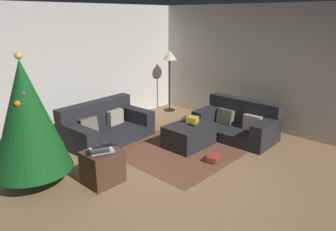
{
  "coord_description": "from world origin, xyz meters",
  "views": [
    {
      "loc": [
        -3.07,
        -2.65,
        2.38
      ],
      "look_at": [
        0.61,
        0.79,
        0.75
      ],
      "focal_mm": 33.44,
      "sensor_mm": 36.0,
      "label": 1
    }
  ],
  "objects_px": {
    "ottoman": "(189,135)",
    "side_table": "(103,167)",
    "laptop": "(102,149)",
    "tv_remote": "(191,125)",
    "gift_box": "(193,120)",
    "book_stack": "(213,158)",
    "couch_left": "(104,126)",
    "couch_right": "(238,123)",
    "christmas_tree": "(27,117)",
    "corner_lamp": "(170,59)"
  },
  "relations": [
    {
      "from": "gift_box",
      "to": "laptop",
      "type": "relative_size",
      "value": 0.37
    },
    {
      "from": "couch_right",
      "to": "ottoman",
      "type": "distance_m",
      "value": 1.13
    },
    {
      "from": "book_stack",
      "to": "side_table",
      "type": "bearing_deg",
      "value": 155.08
    },
    {
      "from": "ottoman",
      "to": "side_table",
      "type": "xyz_separation_m",
      "value": [
        -1.93,
        0.05,
        0.05
      ]
    },
    {
      "from": "christmas_tree",
      "to": "side_table",
      "type": "xyz_separation_m",
      "value": [
        0.7,
        -0.69,
        -0.78
      ]
    },
    {
      "from": "couch_left",
      "to": "gift_box",
      "type": "bearing_deg",
      "value": 121.82
    },
    {
      "from": "couch_left",
      "to": "side_table",
      "type": "xyz_separation_m",
      "value": [
        -1.05,
        -1.4,
        -0.01
      ]
    },
    {
      "from": "ottoman",
      "to": "corner_lamp",
      "type": "distance_m",
      "value": 2.58
    },
    {
      "from": "couch_right",
      "to": "side_table",
      "type": "bearing_deg",
      "value": 79.96
    },
    {
      "from": "couch_right",
      "to": "gift_box",
      "type": "xyz_separation_m",
      "value": [
        -0.91,
        0.45,
        0.2
      ]
    },
    {
      "from": "gift_box",
      "to": "corner_lamp",
      "type": "height_order",
      "value": "corner_lamp"
    },
    {
      "from": "corner_lamp",
      "to": "laptop",
      "type": "bearing_deg",
      "value": -151.6
    },
    {
      "from": "couch_left",
      "to": "christmas_tree",
      "type": "xyz_separation_m",
      "value": [
        -1.75,
        -0.71,
        0.77
      ]
    },
    {
      "from": "couch_right",
      "to": "christmas_tree",
      "type": "relative_size",
      "value": 0.81
    },
    {
      "from": "laptop",
      "to": "side_table",
      "type": "bearing_deg",
      "value": 66.58
    },
    {
      "from": "couch_left",
      "to": "corner_lamp",
      "type": "distance_m",
      "value": 2.57
    },
    {
      "from": "christmas_tree",
      "to": "laptop",
      "type": "xyz_separation_m",
      "value": [
        0.67,
        -0.74,
        -0.47
      ]
    },
    {
      "from": "laptop",
      "to": "tv_remote",
      "type": "bearing_deg",
      "value": -1.37
    },
    {
      "from": "gift_box",
      "to": "book_stack",
      "type": "bearing_deg",
      "value": -116.17
    },
    {
      "from": "side_table",
      "to": "laptop",
      "type": "height_order",
      "value": "laptop"
    },
    {
      "from": "side_table",
      "to": "gift_box",
      "type": "bearing_deg",
      "value": -0.75
    },
    {
      "from": "ottoman",
      "to": "side_table",
      "type": "distance_m",
      "value": 1.93
    },
    {
      "from": "couch_left",
      "to": "laptop",
      "type": "height_order",
      "value": "couch_left"
    },
    {
      "from": "laptop",
      "to": "book_stack",
      "type": "distance_m",
      "value": 1.93
    },
    {
      "from": "couch_left",
      "to": "ottoman",
      "type": "bearing_deg",
      "value": 117.75
    },
    {
      "from": "couch_left",
      "to": "ottoman",
      "type": "xyz_separation_m",
      "value": [
        0.88,
        -1.46,
        -0.06
      ]
    },
    {
      "from": "tv_remote",
      "to": "ottoman",
      "type": "bearing_deg",
      "value": 95.2
    },
    {
      "from": "couch_right",
      "to": "corner_lamp",
      "type": "xyz_separation_m",
      "value": [
        0.4,
        2.25,
        1.04
      ]
    },
    {
      "from": "couch_left",
      "to": "couch_right",
      "type": "distance_m",
      "value": 2.69
    },
    {
      "from": "tv_remote",
      "to": "laptop",
      "type": "distance_m",
      "value": 1.96
    },
    {
      "from": "tv_remote",
      "to": "corner_lamp",
      "type": "bearing_deg",
      "value": 56.97
    },
    {
      "from": "book_stack",
      "to": "gift_box",
      "type": "bearing_deg",
      "value": 63.83
    },
    {
      "from": "couch_left",
      "to": "tv_remote",
      "type": "relative_size",
      "value": 10.98
    },
    {
      "from": "couch_right",
      "to": "gift_box",
      "type": "height_order",
      "value": "couch_right"
    },
    {
      "from": "gift_box",
      "to": "book_stack",
      "type": "relative_size",
      "value": 0.62
    },
    {
      "from": "tv_remote",
      "to": "book_stack",
      "type": "bearing_deg",
      "value": -105.25
    },
    {
      "from": "couch_left",
      "to": "christmas_tree",
      "type": "bearing_deg",
      "value": 18.82
    },
    {
      "from": "christmas_tree",
      "to": "corner_lamp",
      "type": "height_order",
      "value": "christmas_tree"
    },
    {
      "from": "side_table",
      "to": "book_stack",
      "type": "height_order",
      "value": "side_table"
    },
    {
      "from": "ottoman",
      "to": "christmas_tree",
      "type": "bearing_deg",
      "value": 164.26
    },
    {
      "from": "christmas_tree",
      "to": "tv_remote",
      "type": "bearing_deg",
      "value": -16.74
    },
    {
      "from": "ottoman",
      "to": "laptop",
      "type": "relative_size",
      "value": 1.75
    },
    {
      "from": "couch_right",
      "to": "side_table",
      "type": "relative_size",
      "value": 3.0
    },
    {
      "from": "christmas_tree",
      "to": "ottoman",
      "type": "bearing_deg",
      "value": -15.74
    },
    {
      "from": "couch_right",
      "to": "christmas_tree",
      "type": "height_order",
      "value": "christmas_tree"
    },
    {
      "from": "side_table",
      "to": "book_stack",
      "type": "bearing_deg",
      "value": -24.92
    },
    {
      "from": "christmas_tree",
      "to": "laptop",
      "type": "distance_m",
      "value": 1.11
    },
    {
      "from": "corner_lamp",
      "to": "ottoman",
      "type": "bearing_deg",
      "value": -128.16
    },
    {
      "from": "christmas_tree",
      "to": "corner_lamp",
      "type": "distance_m",
      "value": 4.22
    },
    {
      "from": "couch_right",
      "to": "book_stack",
      "type": "distance_m",
      "value": 1.34
    }
  ]
}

